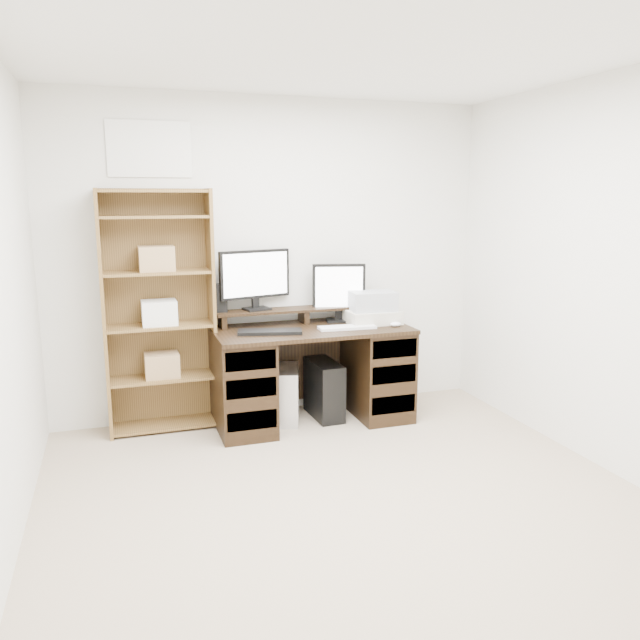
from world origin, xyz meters
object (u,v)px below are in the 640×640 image
printer (372,316)px  tower_black (324,389)px  desk (311,373)px  tower_silver (286,394)px  monitor_small (339,290)px  bookshelf (159,310)px  monitor_wide (255,277)px

printer → tower_black: (-0.40, 0.03, -0.57)m
desk → tower_silver: bearing=158.8°
desk → monitor_small: monitor_small is taller
printer → bookshelf: size_ratio=0.23×
printer → tower_silver: 0.92m
desk → bookshelf: 1.26m
monitor_small → printer: bearing=-20.0°
tower_black → bookshelf: (-1.24, 0.16, 0.69)m
tower_black → monitor_small: bearing=34.4°
printer → tower_black: bearing=176.3°
printer → bookshelf: 1.65m
monitor_small → tower_silver: 0.93m
desk → printer: printer is taller
tower_silver → desk: bearing=-4.4°
desk → printer: 0.66m
printer → bookshelf: (-1.64, 0.19, 0.12)m
desk → tower_silver: (-0.19, 0.07, -0.18)m
desk → monitor_wide: 0.87m
monitor_small → monitor_wide: bearing=-172.8°
monitor_small → tower_silver: bearing=-153.9°
printer → tower_silver: (-0.70, 0.05, -0.59)m
monitor_wide → tower_silver: 0.96m
tower_black → bookshelf: 1.43m
monitor_wide → printer: bearing=-28.4°
printer → tower_black: size_ratio=0.89×
monitor_wide → desk: bearing=-47.6°
desk → tower_black: 0.21m
monitor_wide → monitor_small: (0.67, -0.08, -0.13)m
tower_silver → tower_black: (0.31, -0.02, 0.01)m
desk → bookshelf: size_ratio=0.83×
bookshelf → monitor_small: bearing=-1.5°
monitor_wide → tower_black: (0.50, -0.20, -0.90)m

